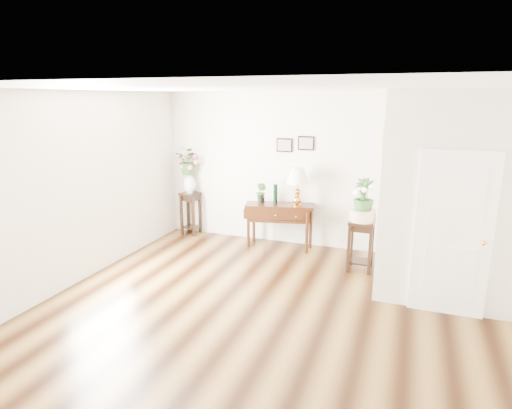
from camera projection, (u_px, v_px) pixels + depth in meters
The scene contains 20 objects.
floor at pixel (270, 312), 5.52m from camera, with size 6.00×5.50×0.02m, color brown.
ceiling at pixel (272, 88), 4.83m from camera, with size 6.00×5.50×0.02m, color white.
wall_back at pixel (319, 172), 7.68m from camera, with size 6.00×0.02×2.80m, color beige.
wall_front at pixel (134, 311), 2.67m from camera, with size 6.00×0.02×2.80m, color beige.
wall_left at pixel (74, 190), 6.18m from camera, with size 0.02×5.50×2.80m, color beige.
partition at pixel (450, 191), 6.09m from camera, with size 1.80×1.95×2.80m, color beige.
door at pixel (452, 235), 5.26m from camera, with size 0.90×0.05×2.10m, color white.
art_print_left at pixel (284, 145), 7.77m from camera, with size 0.30×0.02×0.25m, color black.
art_print_right at pixel (306, 143), 7.62m from camera, with size 0.30×0.02×0.25m, color black.
wall_ornament at pixel (385, 142), 6.36m from camera, with size 0.51×0.51×0.07m, color #AA6830.
console_table at pixel (279, 226), 7.83m from camera, with size 1.23×0.41×0.82m, color black.
table_lamp at pixel (298, 187), 7.53m from camera, with size 0.40×0.40×0.69m, color #B07524.
green_vase at pixel (275, 195), 7.71m from camera, with size 0.07×0.07×0.36m, color black.
potted_plant at pixel (261, 193), 7.80m from camera, with size 0.20×0.16×0.36m, color #26501C.
plant_stand_a at pixel (191, 213), 8.61m from camera, with size 0.33×0.33×0.85m, color black.
porcelain_vase at pixel (189, 182), 8.45m from camera, with size 0.24×0.24×0.41m, color silver, non-canonical shape.
lily_arrangement at pixel (189, 159), 8.34m from camera, with size 0.49×0.43×0.55m, color #26501C.
plant_stand_b at pixel (361, 245), 6.79m from camera, with size 0.38×0.38×0.82m, color black.
ceramic_bowl at pixel (362, 216), 6.67m from camera, with size 0.40×0.40×0.18m, color beige.
narcissus at pixel (364, 196), 6.60m from camera, with size 0.31×0.31×0.55m, color #26501C.
Camera 1 is at (1.56, -4.76, 2.70)m, focal length 30.00 mm.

